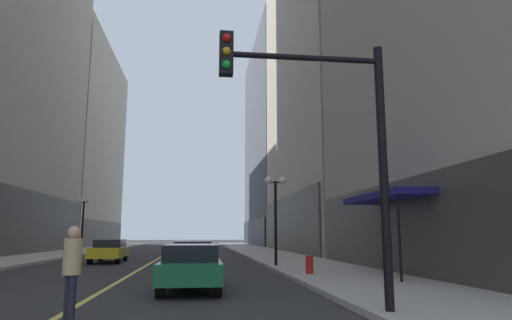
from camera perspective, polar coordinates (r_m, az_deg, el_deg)
name	(u,v)px	position (r m, az deg, el deg)	size (l,w,h in m)	color
ground_plane	(167,253)	(40.16, -11.28, -11.64)	(200.00, 200.00, 0.00)	#2D2D30
sidewalk_left	(68,253)	(41.54, -22.91, -10.91)	(4.50, 78.00, 0.15)	#ADA8A0
sidewalk_right	(262,252)	(40.44, 0.72, -11.70)	(4.50, 78.00, 0.15)	#ADA8A0
lane_centre_stripe	(167,253)	(40.16, -11.28, -11.64)	(0.16, 70.00, 0.01)	#E5D64C
building_left_far	(57,145)	(69.30, -24.13, 1.71)	(14.53, 26.00, 28.32)	#B7AD99
building_right_far	(297,143)	(68.02, 5.29, 2.18)	(13.60, 26.00, 30.83)	#4C515B
storefront_awning_right	(386,197)	(17.53, 16.31, -4.62)	(1.60, 5.30, 3.12)	navy
car_green	(191,265)	(13.53, -8.32, -13.18)	(1.73, 4.52, 1.32)	#196038
car_white	(193,255)	(20.24, -8.08, -11.94)	(1.77, 4.45, 1.32)	silver
car_yellow	(109,250)	(27.90, -18.26, -10.88)	(1.87, 4.68, 1.32)	yellow
pedestrian_in_tan_trench	(72,265)	(9.30, -22.50, -12.34)	(0.48, 0.48, 1.76)	black
traffic_light_near_right	(332,127)	(9.13, 9.69, 4.15)	(3.43, 0.35, 5.65)	black
street_lamp_left_far	(83,213)	(37.83, -21.25, -6.39)	(1.06, 0.36, 4.43)	black
street_lamp_right_mid	(275,200)	(21.90, 2.51, -5.19)	(1.06, 0.36, 4.43)	black
fire_hydrant_right	(310,267)	(17.42, 6.88, -13.43)	(0.28, 0.28, 0.80)	red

